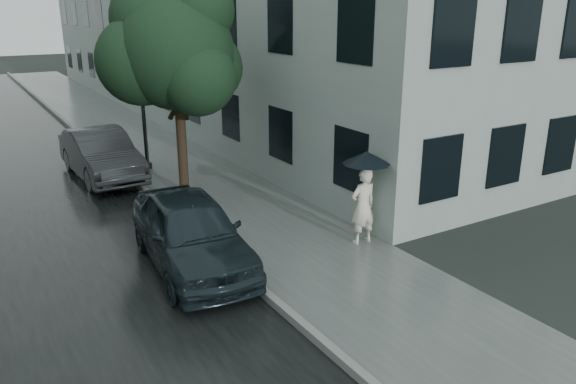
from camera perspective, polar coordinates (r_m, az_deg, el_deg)
ground at (r=10.62m, az=7.78°, el=-10.51°), size 120.00×120.00×0.00m
sidewalk at (r=20.75m, az=-12.89°, el=3.76°), size 3.50×60.00×0.01m
kerb_near at (r=20.26m, az=-17.78°, el=3.18°), size 0.15×60.00×0.15m
building_near at (r=28.99m, az=-8.43°, el=17.09°), size 7.02×36.00×9.00m
pedestrian at (r=12.54m, az=7.62°, el=-1.44°), size 0.64×0.42×1.74m
umbrella at (r=12.21m, az=7.98°, el=3.48°), size 1.34×1.34×1.24m
street_tree at (r=15.65m, az=-11.46°, el=13.98°), size 4.02×3.65×5.94m
lamp_post at (r=18.41m, az=-15.18°, el=10.68°), size 0.85×0.35×4.90m
car_near at (r=11.55m, az=-9.82°, el=-3.99°), size 2.18×4.55×1.50m
car_far at (r=18.25m, az=-18.47°, el=3.67°), size 1.71×4.53×1.48m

